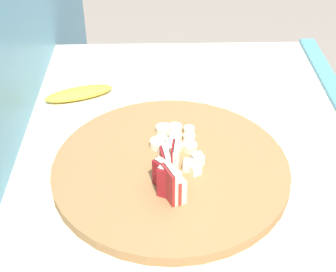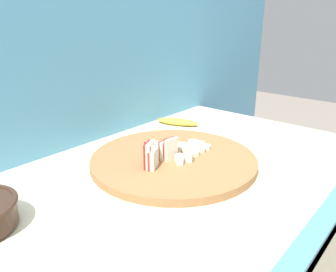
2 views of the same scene
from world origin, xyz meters
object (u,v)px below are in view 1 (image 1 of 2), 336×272
apple_wedge_fan (170,176)px  banana_peel (79,93)px  cutting_board (171,169)px  apple_dice_pile (180,156)px  banana_slice_rows (174,138)px

apple_wedge_fan → banana_peel: (0.34, 0.20, -0.04)m
cutting_board → banana_peel: 0.34m
apple_dice_pile → banana_slice_rows: 0.06m
banana_slice_rows → banana_peel: 0.29m
apple_wedge_fan → banana_peel: apple_wedge_fan is taller
apple_dice_pile → banana_slice_rows: bearing=9.1°
banana_slice_rows → banana_peel: bearing=47.3°
banana_peel → apple_dice_pile: bearing=-139.0°
cutting_board → banana_slice_rows: bearing=-7.2°
apple_dice_pile → banana_peel: (0.26, 0.22, -0.02)m
apple_wedge_fan → apple_dice_pile: (0.08, -0.02, -0.02)m
cutting_board → apple_wedge_fan: 0.08m
apple_wedge_fan → banana_peel: 0.39m
cutting_board → apple_dice_pile: 0.03m
apple_dice_pile → cutting_board: bearing=125.9°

